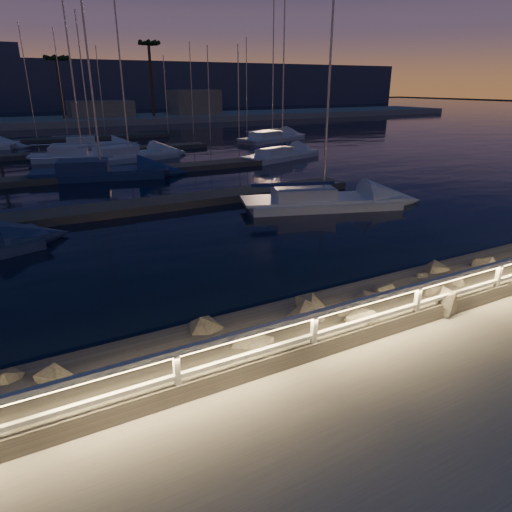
% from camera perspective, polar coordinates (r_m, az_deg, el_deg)
% --- Properties ---
extents(ground, '(400.00, 400.00, 0.00)m').
position_cam_1_polar(ground, '(11.19, 15.61, -9.27)').
color(ground, '#B0A99F').
rests_on(ground, ground).
extents(harbor_water, '(400.00, 440.00, 0.60)m').
position_cam_1_polar(harbor_water, '(39.17, -17.96, 10.28)').
color(harbor_water, black).
rests_on(harbor_water, ground).
extents(guard_rail, '(44.11, 0.12, 1.06)m').
position_cam_1_polar(guard_rail, '(10.79, 15.74, -5.80)').
color(guard_rail, white).
rests_on(guard_rail, ground).
extents(riprap, '(36.50, 2.37, 1.31)m').
position_cam_1_polar(riprap, '(10.57, -7.82, -12.09)').
color(riprap, slate).
rests_on(riprap, ground).
extents(floating_docks, '(22.00, 36.00, 0.40)m').
position_cam_1_polar(floating_docks, '(40.33, -18.42, 11.32)').
color(floating_docks, '#60594F').
rests_on(floating_docks, ground).
extents(far_shore, '(160.00, 14.00, 5.20)m').
position_cam_1_polar(far_shore, '(81.29, -24.39, 15.30)').
color(far_shore, '#B0A99F').
rests_on(far_shore, ground).
extents(palm_center, '(3.00, 3.00, 9.70)m').
position_cam_1_polar(palm_center, '(80.36, -23.66, 21.48)').
color(palm_center, brown).
rests_on(palm_center, ground).
extents(palm_right, '(3.00, 3.00, 12.20)m').
position_cam_1_polar(palm_right, '(82.27, -13.26, 24.08)').
color(palm_right, brown).
rests_on(palm_right, ground).
extents(sailboat_c, '(9.28, 4.72, 15.18)m').
position_cam_1_polar(sailboat_c, '(33.42, -19.18, 9.94)').
color(sailboat_c, navy).
rests_on(sailboat_c, ground).
extents(sailboat_d, '(8.70, 4.91, 14.21)m').
position_cam_1_polar(sailboat_d, '(24.09, 7.84, 6.99)').
color(sailboat_d, silver).
rests_on(sailboat_d, ground).
extents(sailboat_g, '(9.20, 4.68, 15.04)m').
position_cam_1_polar(sailboat_g, '(40.60, -15.88, 12.01)').
color(sailboat_g, silver).
rests_on(sailboat_g, ground).
extents(sailboat_h, '(8.20, 4.58, 13.38)m').
position_cam_1_polar(sailboat_h, '(40.09, 3.04, 12.57)').
color(sailboat_h, silver).
rests_on(sailboat_h, ground).
extents(sailboat_j, '(7.60, 3.39, 12.53)m').
position_cam_1_polar(sailboat_j, '(49.64, -20.11, 12.97)').
color(sailboat_j, silver).
rests_on(sailboat_j, ground).
extents(sailboat_k, '(8.71, 4.22, 14.26)m').
position_cam_1_polar(sailboat_k, '(42.20, -21.16, 11.70)').
color(sailboat_k, silver).
rests_on(sailboat_k, ground).
extents(sailboat_l, '(9.32, 5.31, 15.23)m').
position_cam_1_polar(sailboat_l, '(52.88, 1.86, 14.59)').
color(sailboat_l, silver).
rests_on(sailboat_l, ground).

